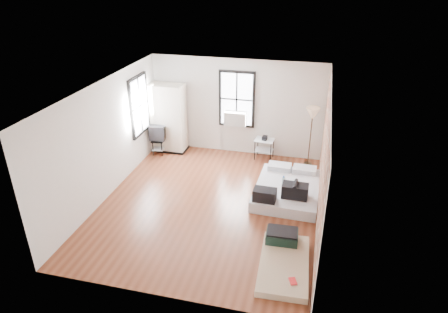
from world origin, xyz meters
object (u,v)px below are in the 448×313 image
(wardrobe, at_px, (168,118))
(side_table, at_px, (264,143))
(mattress_bare, at_px, (284,257))
(tv_stand, at_px, (159,132))
(mattress_main, at_px, (287,189))
(floor_lamp, at_px, (312,116))

(wardrobe, bearing_deg, side_table, 2.14)
(mattress_bare, height_order, side_table, side_table)
(side_table, relative_size, tv_stand, 0.78)
(mattress_main, distance_m, wardrobe, 4.24)
(side_table, distance_m, tv_stand, 3.12)
(side_table, bearing_deg, mattress_bare, -76.54)
(wardrobe, relative_size, tv_stand, 2.27)
(wardrobe, height_order, floor_lamp, wardrobe)
(wardrobe, height_order, tv_stand, wardrobe)
(mattress_bare, height_order, wardrobe, wardrobe)
(mattress_main, xyz_separation_m, floor_lamp, (0.41, 1.82, 1.26))
(mattress_main, xyz_separation_m, mattress_bare, (0.18, -2.44, -0.07))
(mattress_bare, relative_size, wardrobe, 0.86)
(mattress_main, xyz_separation_m, side_table, (-0.86, 1.91, 0.29))
(wardrobe, xyz_separation_m, side_table, (2.87, 0.07, -0.54))
(mattress_main, height_order, floor_lamp, floor_lamp)
(wardrobe, bearing_deg, mattress_bare, -46.86)
(mattress_main, distance_m, floor_lamp, 2.25)
(mattress_bare, relative_size, tv_stand, 1.95)
(mattress_main, distance_m, mattress_bare, 2.45)
(mattress_bare, bearing_deg, wardrobe, 129.85)
(mattress_bare, height_order, tv_stand, tv_stand)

